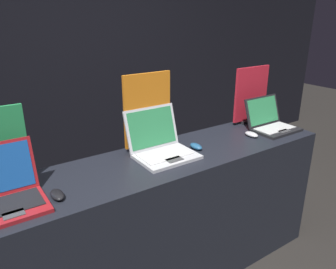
{
  "coord_description": "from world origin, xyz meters",
  "views": [
    {
      "loc": [
        -1.06,
        -1.29,
        1.81
      ],
      "look_at": [
        0.0,
        0.28,
        1.1
      ],
      "focal_mm": 35.0,
      "sensor_mm": 36.0,
      "label": 1
    }
  ],
  "objects_px": {
    "laptop_front": "(6,192)",
    "mouse_back": "(252,134)",
    "laptop_back": "(271,122)",
    "mouse_front": "(57,195)",
    "promo_stand_back": "(251,96)",
    "laptop_middle": "(161,145)",
    "mouse_middle": "(196,146)",
    "promo_stand_middle": "(148,113)"
  },
  "relations": [
    {
      "from": "laptop_front",
      "to": "mouse_middle",
      "type": "bearing_deg",
      "value": 1.09
    },
    {
      "from": "laptop_back",
      "to": "promo_stand_back",
      "type": "xyz_separation_m",
      "value": [
        -0.0,
        0.22,
        0.16
      ]
    },
    {
      "from": "laptop_front",
      "to": "mouse_back",
      "type": "xyz_separation_m",
      "value": [
        1.65,
        -0.02,
        -0.05
      ]
    },
    {
      "from": "laptop_middle",
      "to": "laptop_back",
      "type": "xyz_separation_m",
      "value": [
        0.98,
        -0.07,
        -0.01
      ]
    },
    {
      "from": "promo_stand_back",
      "to": "mouse_middle",
      "type": "bearing_deg",
      "value": -164.18
    },
    {
      "from": "laptop_back",
      "to": "laptop_front",
      "type": "bearing_deg",
      "value": -179.83
    },
    {
      "from": "laptop_back",
      "to": "promo_stand_back",
      "type": "bearing_deg",
      "value": 90.0
    },
    {
      "from": "laptop_front",
      "to": "promo_stand_middle",
      "type": "bearing_deg",
      "value": 14.33
    },
    {
      "from": "mouse_front",
      "to": "laptop_back",
      "type": "height_order",
      "value": "laptop_back"
    },
    {
      "from": "promo_stand_middle",
      "to": "promo_stand_back",
      "type": "height_order",
      "value": "promo_stand_middle"
    },
    {
      "from": "mouse_front",
      "to": "laptop_middle",
      "type": "bearing_deg",
      "value": 12.16
    },
    {
      "from": "mouse_front",
      "to": "mouse_back",
      "type": "height_order",
      "value": "same"
    },
    {
      "from": "mouse_back",
      "to": "promo_stand_back",
      "type": "relative_size",
      "value": 0.25
    },
    {
      "from": "laptop_middle",
      "to": "laptop_front",
      "type": "bearing_deg",
      "value": -175.06
    },
    {
      "from": "laptop_back",
      "to": "promo_stand_middle",
      "type": "bearing_deg",
      "value": 166.79
    },
    {
      "from": "mouse_front",
      "to": "promo_stand_middle",
      "type": "xyz_separation_m",
      "value": [
        0.71,
        0.31,
        0.22
      ]
    },
    {
      "from": "laptop_front",
      "to": "promo_stand_middle",
      "type": "relative_size",
      "value": 0.65
    },
    {
      "from": "mouse_front",
      "to": "promo_stand_middle",
      "type": "height_order",
      "value": "promo_stand_middle"
    },
    {
      "from": "promo_stand_middle",
      "to": "laptop_back",
      "type": "height_order",
      "value": "promo_stand_middle"
    },
    {
      "from": "mouse_middle",
      "to": "laptop_middle",
      "type": "bearing_deg",
      "value": 166.74
    },
    {
      "from": "mouse_middle",
      "to": "promo_stand_back",
      "type": "distance_m",
      "value": 0.79
    },
    {
      "from": "laptop_front",
      "to": "mouse_back",
      "type": "bearing_deg",
      "value": -0.83
    },
    {
      "from": "mouse_middle",
      "to": "laptop_back",
      "type": "bearing_deg",
      "value": -1.28
    },
    {
      "from": "laptop_front",
      "to": "mouse_middle",
      "type": "height_order",
      "value": "laptop_front"
    },
    {
      "from": "laptop_front",
      "to": "laptop_back",
      "type": "distance_m",
      "value": 1.9
    },
    {
      "from": "mouse_middle",
      "to": "laptop_back",
      "type": "relative_size",
      "value": 0.3
    },
    {
      "from": "mouse_front",
      "to": "promo_stand_middle",
      "type": "distance_m",
      "value": 0.81
    },
    {
      "from": "laptop_back",
      "to": "promo_stand_back",
      "type": "relative_size",
      "value": 0.77
    },
    {
      "from": "mouse_front",
      "to": "laptop_back",
      "type": "xyz_separation_m",
      "value": [
        1.69,
        0.08,
        0.04
      ]
    },
    {
      "from": "laptop_front",
      "to": "mouse_front",
      "type": "height_order",
      "value": "laptop_front"
    },
    {
      "from": "promo_stand_middle",
      "to": "promo_stand_back",
      "type": "bearing_deg",
      "value": -0.3
    },
    {
      "from": "laptop_middle",
      "to": "mouse_middle",
      "type": "distance_m",
      "value": 0.25
    },
    {
      "from": "laptop_back",
      "to": "mouse_back",
      "type": "distance_m",
      "value": 0.25
    },
    {
      "from": "laptop_back",
      "to": "mouse_back",
      "type": "bearing_deg",
      "value": -173.14
    },
    {
      "from": "laptop_middle",
      "to": "promo_stand_middle",
      "type": "bearing_deg",
      "value": 90.0
    },
    {
      "from": "mouse_middle",
      "to": "mouse_back",
      "type": "height_order",
      "value": "mouse_middle"
    },
    {
      "from": "laptop_middle",
      "to": "mouse_middle",
      "type": "bearing_deg",
      "value": -13.26
    },
    {
      "from": "laptop_front",
      "to": "mouse_back",
      "type": "height_order",
      "value": "laptop_front"
    },
    {
      "from": "laptop_front",
      "to": "mouse_front",
      "type": "distance_m",
      "value": 0.23
    },
    {
      "from": "laptop_front",
      "to": "laptop_middle",
      "type": "xyz_separation_m",
      "value": [
        0.92,
        0.08,
        0.0
      ]
    },
    {
      "from": "mouse_middle",
      "to": "promo_stand_middle",
      "type": "xyz_separation_m",
      "value": [
        -0.24,
        0.21,
        0.22
      ]
    },
    {
      "from": "promo_stand_back",
      "to": "laptop_back",
      "type": "bearing_deg",
      "value": -90.0
    }
  ]
}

